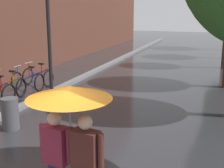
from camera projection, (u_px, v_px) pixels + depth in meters
kerb_strip at (87, 75)px, 14.67m from camera, size 0.30×36.00×0.12m
parked_bicycle_3 at (8, 86)px, 11.23m from camera, size 1.14×0.80×0.96m
parked_bicycle_4 at (28, 81)px, 12.02m from camera, size 1.08×0.71×0.96m
parked_bicycle_5 at (38, 77)px, 12.74m from camera, size 1.14×0.79×0.96m
couple_under_umbrella at (70, 128)px, 4.54m from camera, size 1.24×1.24×2.04m
street_lamp_post at (48, 24)px, 9.94m from camera, size 0.24×0.24×4.48m
litter_bin at (10, 114)px, 8.14m from camera, size 0.44×0.44×0.85m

